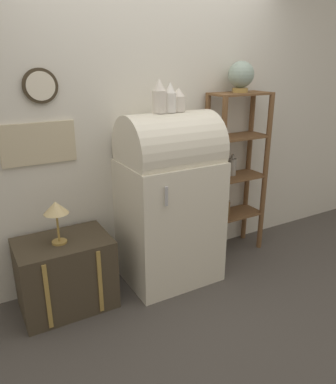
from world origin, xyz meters
The scene contains 10 objects.
ground_plane centered at (0.00, 0.00, 0.00)m, with size 12.00×12.00×0.00m, color #4C4742.
wall_back centered at (-0.01, 0.57, 1.35)m, with size 7.00×0.09×2.70m.
refrigerator centered at (0.00, 0.24, 0.75)m, with size 0.78×0.64×1.46m.
suitcase_trunk centered at (-0.91, 0.27, 0.28)m, with size 0.70×0.49×0.57m.
shelf_unit centered at (0.80, 0.38, 0.84)m, with size 0.58×0.30×1.56m.
globe centered at (0.81, 0.39, 1.71)m, with size 0.23×0.23×0.27m.
vase_left centered at (-0.09, 0.24, 1.58)m, with size 0.11×0.11×0.25m.
vase_center centered at (0.00, 0.24, 1.56)m, with size 0.09×0.09×0.23m.
vase_right centered at (0.08, 0.25, 1.54)m, with size 0.11×0.11×0.18m.
desk_lamp centered at (-0.94, 0.24, 0.83)m, with size 0.18×0.18×0.33m.
Camera 1 is at (-1.47, -2.30, 1.84)m, focal length 35.00 mm.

